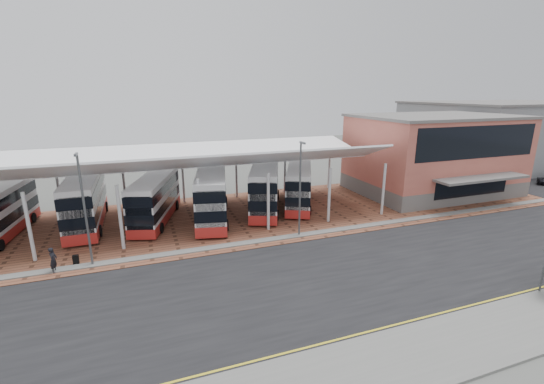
# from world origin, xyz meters

# --- Properties ---
(ground) EXTENTS (140.00, 140.00, 0.00)m
(ground) POSITION_xyz_m (0.00, 0.00, 0.00)
(ground) COLOR #4F514C
(road) EXTENTS (120.00, 14.00, 0.02)m
(road) POSITION_xyz_m (0.00, -1.00, 0.01)
(road) COLOR black
(road) RESTS_ON ground
(forecourt) EXTENTS (72.00, 16.00, 0.06)m
(forecourt) POSITION_xyz_m (2.00, 13.00, 0.03)
(forecourt) COLOR brown
(forecourt) RESTS_ON ground
(sidewalk) EXTENTS (120.00, 4.00, 0.14)m
(sidewalk) POSITION_xyz_m (0.00, -9.00, 0.07)
(sidewalk) COLOR #62625F
(sidewalk) RESTS_ON ground
(north_kerb) EXTENTS (120.00, 0.80, 0.14)m
(north_kerb) POSITION_xyz_m (0.00, 6.20, 0.07)
(north_kerb) COLOR #62625F
(north_kerb) RESTS_ON ground
(yellow_line_near) EXTENTS (120.00, 0.12, 0.01)m
(yellow_line_near) POSITION_xyz_m (0.00, -7.00, 0.03)
(yellow_line_near) COLOR yellow
(yellow_line_near) RESTS_ON road
(yellow_line_far) EXTENTS (120.00, 0.12, 0.01)m
(yellow_line_far) POSITION_xyz_m (0.00, -6.70, 0.03)
(yellow_line_far) COLOR yellow
(yellow_line_far) RESTS_ON road
(canopy) EXTENTS (37.00, 11.63, 7.07)m
(canopy) POSITION_xyz_m (-6.00, 13.94, 5.80)
(canopy) COLOR silver
(canopy) RESTS_ON ground
(terminal) EXTENTS (18.40, 14.40, 9.25)m
(terminal) POSITION_xyz_m (23.00, 13.92, 4.66)
(terminal) COLOR #63605D
(terminal) RESTS_ON ground
(warehouse) EXTENTS (30.50, 20.50, 10.25)m
(warehouse) POSITION_xyz_m (48.00, 24.00, 5.15)
(warehouse) COLOR slate
(warehouse) RESTS_ON ground
(lamp_west) EXTENTS (0.16, 0.90, 8.07)m
(lamp_west) POSITION_xyz_m (-14.00, 6.27, 4.36)
(lamp_west) COLOR #4D5053
(lamp_west) RESTS_ON ground
(lamp_east) EXTENTS (0.16, 0.90, 8.07)m
(lamp_east) POSITION_xyz_m (2.00, 6.27, 4.36)
(lamp_east) COLOR #4D5053
(lamp_east) RESTS_ON ground
(bus_1) EXTENTS (2.83, 11.17, 4.60)m
(bus_1) POSITION_xyz_m (-15.18, 15.32, 2.34)
(bus_1) COLOR silver
(bus_1) RESTS_ON forecourt
(bus_2) EXTENTS (5.32, 10.56, 4.25)m
(bus_2) POSITION_xyz_m (-9.17, 14.29, 2.17)
(bus_2) COLOR silver
(bus_2) RESTS_ON forecourt
(bus_3) EXTENTS (5.01, 11.71, 4.70)m
(bus_3) POSITION_xyz_m (-4.03, 13.27, 2.40)
(bus_3) COLOR silver
(bus_3) RESTS_ON forecourt
(bus_4) EXTENTS (6.53, 11.48, 4.66)m
(bus_4) POSITION_xyz_m (1.68, 14.24, 2.38)
(bus_4) COLOR silver
(bus_4) RESTS_ON forecourt
(bus_5) EXTENTS (6.66, 10.40, 4.28)m
(bus_5) POSITION_xyz_m (5.54, 14.26, 2.19)
(bus_5) COLOR silver
(bus_5) RESTS_ON forecourt
(pedestrian) EXTENTS (0.55, 0.72, 1.78)m
(pedestrian) POSITION_xyz_m (-16.28, 6.00, 0.95)
(pedestrian) COLOR black
(pedestrian) RESTS_ON forecourt
(suitcase) EXTENTS (0.38, 0.27, 0.66)m
(suitcase) POSITION_xyz_m (-15.10, 6.84, 0.39)
(suitcase) COLOR black
(suitcase) RESTS_ON forecourt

